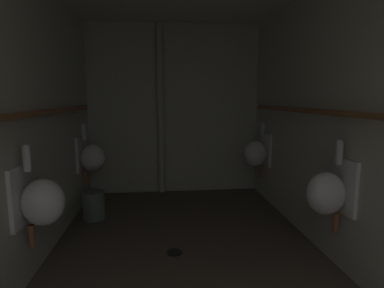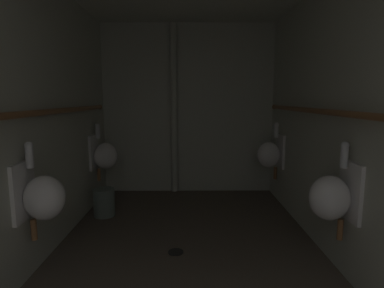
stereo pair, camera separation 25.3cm
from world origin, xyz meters
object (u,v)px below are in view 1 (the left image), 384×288
Objects in this scene: floor_drain at (175,252)px; waste_bin at (94,205)px; urinal_right_far at (257,153)px; standpipe_back_wall at (161,110)px; urinal_left_far at (91,157)px; urinal_left_mid at (40,201)px; urinal_right_mid at (328,192)px.

waste_bin reaches higher than floor_drain.
standpipe_back_wall is at bearing 161.28° from urinal_right_far.
urinal_left_far is at bearing 102.75° from waste_bin.
urinal_left_mid reaches higher than floor_drain.
urinal_right_far is 1.47m from standpipe_back_wall.
floor_drain is at bearing -86.95° from standpipe_back_wall.
urinal_left_mid and urinal_right_mid have the same top height.
urinal_right_mid is (2.17, -1.70, 0.00)m from urinal_left_far.
urinal_left_mid is 2.79m from urinal_right_far.
standpipe_back_wall reaches higher than floor_drain.
urinal_left_mid and urinal_left_far have the same top height.
standpipe_back_wall is 7.32× the size of waste_bin.
urinal_right_far is (2.17, 0.07, 0.00)m from urinal_left_far.
urinal_right_mid is at bearing -90.00° from urinal_right_far.
urinal_left_mid is at bearing 179.54° from urinal_right_mid.
urinal_left_mid reaches higher than waste_bin.
waste_bin is at bearing -167.29° from urinal_right_far.
urinal_left_far is 1.16m from standpipe_back_wall.
urinal_right_far reaches higher than waste_bin.
waste_bin is (-0.89, 0.89, 0.16)m from floor_drain.
urinal_left_mid is at bearing -141.02° from urinal_right_far.
urinal_left_far reaches higher than waste_bin.
urinal_right_mid is 1.00× the size of urinal_right_far.
urinal_right_far is 1.92m from floor_drain.
urinal_right_mid is at bearing -0.46° from urinal_left_mid.
waste_bin is (-2.08, -0.47, -0.50)m from urinal_right_far.
urinal_right_mid is 5.39× the size of floor_drain.
floor_drain is (0.98, -1.29, -0.66)m from urinal_left_far.
urinal_left_far is (0.00, 1.69, 0.00)m from urinal_left_mid.
urinal_right_mid reaches higher than waste_bin.
urinal_right_far is at bearing 12.71° from waste_bin.
urinal_left_far is at bearing 127.21° from floor_drain.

